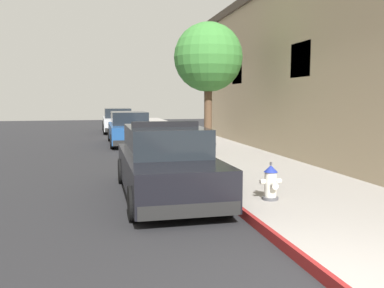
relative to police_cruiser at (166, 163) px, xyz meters
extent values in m
cube|color=#232326|center=(-2.99, 4.56, -0.84)|extent=(29.98, 60.00, 0.20)
cube|color=gray|center=(3.01, 4.56, -0.66)|extent=(3.73, 60.00, 0.17)
cube|color=maroon|center=(1.10, 4.56, -0.66)|extent=(0.08, 60.00, 0.17)
cube|color=tan|center=(7.50, 3.19, 2.36)|extent=(5.26, 21.59, 6.22)
cube|color=black|center=(4.90, 3.19, 2.67)|extent=(0.06, 1.30, 1.10)
cube|color=black|center=(4.90, 9.23, 2.67)|extent=(0.06, 1.30, 1.10)
cube|color=black|center=(0.00, -0.04, -0.16)|extent=(1.84, 4.80, 0.76)
cube|color=black|center=(0.00, 0.11, 0.52)|extent=(1.64, 2.50, 0.60)
cube|color=black|center=(0.00, -2.38, -0.42)|extent=(1.76, 0.16, 0.24)
cube|color=black|center=(0.00, 2.30, -0.42)|extent=(1.76, 0.16, 0.24)
cylinder|color=black|center=(-0.86, 1.66, -0.42)|extent=(0.22, 0.64, 0.64)
cylinder|color=black|center=(0.86, 1.66, -0.42)|extent=(0.22, 0.64, 0.64)
cylinder|color=black|center=(-0.86, -1.74, -0.42)|extent=(0.22, 0.64, 0.64)
cylinder|color=black|center=(0.86, -1.74, -0.42)|extent=(0.22, 0.64, 0.64)
cube|color=black|center=(0.00, 0.06, 0.88)|extent=(1.48, 0.20, 0.12)
cube|color=red|center=(-0.35, 0.06, 0.88)|extent=(0.44, 0.18, 0.11)
cube|color=#1E33E0|center=(0.35, 0.06, 0.88)|extent=(0.44, 0.18, 0.11)
cube|color=navy|center=(0.03, 10.85, -0.16)|extent=(1.84, 4.80, 0.76)
cube|color=black|center=(0.03, 11.00, 0.52)|extent=(1.64, 2.50, 0.60)
cube|color=black|center=(0.03, 8.51, -0.42)|extent=(1.76, 0.16, 0.24)
cube|color=black|center=(0.03, 13.19, -0.42)|extent=(1.76, 0.16, 0.24)
cylinder|color=black|center=(-0.83, 12.55, -0.42)|extent=(0.22, 0.64, 0.64)
cylinder|color=black|center=(0.89, 12.55, -0.42)|extent=(0.22, 0.64, 0.64)
cylinder|color=black|center=(-0.83, 9.15, -0.42)|extent=(0.22, 0.64, 0.64)
cylinder|color=black|center=(0.89, 9.15, -0.42)|extent=(0.22, 0.64, 0.64)
cube|color=#B2B5BA|center=(-0.15, 18.38, -0.16)|extent=(1.84, 4.80, 0.76)
cube|color=black|center=(-0.15, 18.53, 0.52)|extent=(1.64, 2.50, 0.60)
cube|color=black|center=(-0.15, 16.04, -0.42)|extent=(1.76, 0.16, 0.24)
cube|color=black|center=(-0.15, 20.72, -0.42)|extent=(1.76, 0.16, 0.24)
cylinder|color=black|center=(-1.01, 20.08, -0.42)|extent=(0.22, 0.64, 0.64)
cylinder|color=black|center=(0.71, 20.08, -0.42)|extent=(0.22, 0.64, 0.64)
cylinder|color=black|center=(-1.01, 16.68, -0.42)|extent=(0.22, 0.64, 0.64)
cylinder|color=black|center=(0.71, 16.68, -0.42)|extent=(0.22, 0.64, 0.64)
cylinder|color=#4C4C51|center=(1.87, -1.44, -0.55)|extent=(0.32, 0.32, 0.06)
cylinder|color=silver|center=(1.87, -1.44, -0.27)|extent=(0.24, 0.24, 0.50)
cone|color=navy|center=(1.87, -1.44, 0.05)|extent=(0.28, 0.28, 0.14)
cylinder|color=#4C4C51|center=(1.87, -1.44, 0.15)|extent=(0.05, 0.05, 0.06)
cylinder|color=silver|center=(1.70, -1.44, -0.21)|extent=(0.10, 0.10, 0.10)
cylinder|color=silver|center=(2.04, -1.44, -0.21)|extent=(0.10, 0.10, 0.10)
cylinder|color=silver|center=(1.87, -1.62, -0.26)|extent=(0.13, 0.12, 0.13)
cylinder|color=brown|center=(2.43, 5.32, 0.73)|extent=(0.28, 0.28, 2.63)
sphere|color=#387A33|center=(2.43, 5.32, 2.90)|extent=(2.44, 2.44, 2.44)
camera|label=1|loc=(-1.48, -8.93, 1.43)|focal=38.35mm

